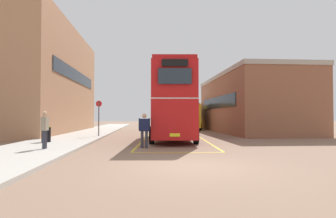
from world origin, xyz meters
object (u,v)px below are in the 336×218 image
at_px(single_deck_bus, 189,116).
at_px(pedestrian_boarding, 144,128).
at_px(litter_bin, 46,134).
at_px(pedestrian_waiting_near, 45,127).
at_px(bus_stop_sign, 99,115).
at_px(double_decker_bus, 173,102).

bearing_deg(single_deck_bus, pedestrian_boarding, -104.60).
distance_m(single_deck_bus, litter_bin, 21.09).
relative_size(pedestrian_boarding, litter_bin, 2.00).
bearing_deg(pedestrian_boarding, single_deck_bus, 75.40).
height_order(pedestrian_waiting_near, bus_stop_sign, bus_stop_sign).
xyz_separation_m(pedestrian_boarding, pedestrian_waiting_near, (-4.38, -1.19, 0.10)).
bearing_deg(pedestrian_waiting_near, litter_bin, 107.77).
relative_size(double_decker_bus, litter_bin, 11.73).
bearing_deg(bus_stop_sign, pedestrian_waiting_near, -97.30).
relative_size(single_deck_bus, pedestrian_waiting_near, 5.23).
bearing_deg(pedestrian_boarding, double_decker_bus, 69.56).
relative_size(pedestrian_waiting_near, litter_bin, 1.93).
height_order(pedestrian_boarding, litter_bin, pedestrian_boarding).
distance_m(pedestrian_waiting_near, litter_bin, 3.56).
relative_size(pedestrian_boarding, pedestrian_waiting_near, 1.03).
bearing_deg(single_deck_bus, bus_stop_sign, -122.73).
distance_m(single_deck_bus, bus_stop_sign, 15.97).
height_order(pedestrian_waiting_near, litter_bin, pedestrian_waiting_near).
bearing_deg(single_deck_bus, pedestrian_waiting_near, -114.23).
relative_size(litter_bin, bus_stop_sign, 0.33).
relative_size(double_decker_bus, pedestrian_waiting_near, 6.07).
distance_m(double_decker_bus, bus_stop_sign, 5.59).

